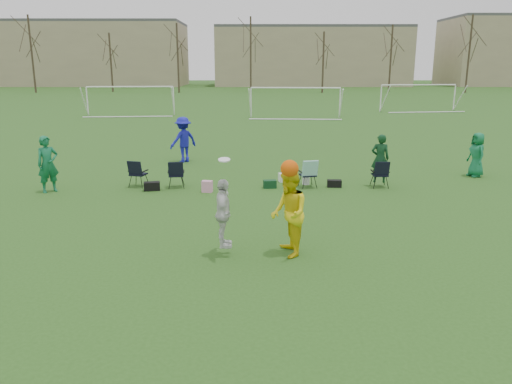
{
  "coord_description": "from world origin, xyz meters",
  "views": [
    {
      "loc": [
        0.72,
        -9.46,
        4.28
      ],
      "look_at": [
        0.74,
        2.33,
        1.25
      ],
      "focal_mm": 35.0,
      "sensor_mm": 36.0,
      "label": 1
    }
  ],
  "objects_px": {
    "goal_left": "(130,92)",
    "goal_mid": "(295,94)",
    "fielder_green_near": "(48,164)",
    "goal_right": "(419,90)",
    "fielder_green_far": "(477,155)",
    "center_contest": "(271,212)",
    "fielder_blue": "(183,140)"
  },
  "relations": [
    {
      "from": "fielder_green_near",
      "to": "goal_left",
      "type": "distance_m",
      "value": 27.03
    },
    {
      "from": "goal_mid",
      "to": "fielder_green_near",
      "type": "bearing_deg",
      "value": -108.71
    },
    {
      "from": "fielder_green_near",
      "to": "fielder_green_far",
      "type": "distance_m",
      "value": 15.9
    },
    {
      "from": "fielder_blue",
      "to": "center_contest",
      "type": "height_order",
      "value": "center_contest"
    },
    {
      "from": "fielder_green_far",
      "to": "goal_mid",
      "type": "bearing_deg",
      "value": -177.94
    },
    {
      "from": "fielder_blue",
      "to": "center_contest",
      "type": "distance_m",
      "value": 11.88
    },
    {
      "from": "fielder_green_far",
      "to": "goal_right",
      "type": "bearing_deg",
      "value": 155.37
    },
    {
      "from": "goal_right",
      "to": "goal_left",
      "type": "bearing_deg",
      "value": -179.25
    },
    {
      "from": "goal_left",
      "to": "goal_mid",
      "type": "distance_m",
      "value": 14.14
    },
    {
      "from": "goal_mid",
      "to": "center_contest",
      "type": "bearing_deg",
      "value": -91.44
    },
    {
      "from": "fielder_blue",
      "to": "goal_right",
      "type": "relative_size",
      "value": 0.27
    },
    {
      "from": "fielder_green_near",
      "to": "goal_left",
      "type": "bearing_deg",
      "value": 57.56
    },
    {
      "from": "fielder_green_far",
      "to": "goal_mid",
      "type": "height_order",
      "value": "goal_mid"
    },
    {
      "from": "fielder_green_far",
      "to": "goal_right",
      "type": "xyz_separation_m",
      "value": [
        6.65,
        28.33,
        1.06
      ]
    },
    {
      "from": "fielder_green_near",
      "to": "fielder_green_far",
      "type": "xyz_separation_m",
      "value": [
        15.71,
        2.44,
        -0.11
      ]
    },
    {
      "from": "center_contest",
      "to": "fielder_green_near",
      "type": "bearing_deg",
      "value": 141.59
    },
    {
      "from": "fielder_green_near",
      "to": "goal_right",
      "type": "xyz_separation_m",
      "value": [
        22.36,
        30.76,
        0.95
      ]
    },
    {
      "from": "fielder_blue",
      "to": "fielder_green_far",
      "type": "xyz_separation_m",
      "value": [
        11.84,
        -2.99,
        -0.15
      ]
    },
    {
      "from": "fielder_green_far",
      "to": "center_contest",
      "type": "xyz_separation_m",
      "value": [
        -8.27,
        -8.34,
        0.17
      ]
    },
    {
      "from": "fielder_blue",
      "to": "fielder_green_far",
      "type": "relative_size",
      "value": 1.17
    },
    {
      "from": "goal_left",
      "to": "goal_right",
      "type": "relative_size",
      "value": 1.01
    },
    {
      "from": "fielder_green_far",
      "to": "fielder_blue",
      "type": "bearing_deg",
      "value": -115.59
    },
    {
      "from": "fielder_green_near",
      "to": "goal_mid",
      "type": "xyz_separation_m",
      "value": [
        10.36,
        24.76,
        0.95
      ]
    },
    {
      "from": "fielder_green_far",
      "to": "center_contest",
      "type": "bearing_deg",
      "value": -56.18
    },
    {
      "from": "goal_mid",
      "to": "goal_right",
      "type": "xyz_separation_m",
      "value": [
        12.0,
        6.0,
        0.0
      ]
    },
    {
      "from": "fielder_green_near",
      "to": "goal_right",
      "type": "height_order",
      "value": "goal_right"
    },
    {
      "from": "fielder_green_near",
      "to": "goal_right",
      "type": "distance_m",
      "value": 38.04
    },
    {
      "from": "fielder_green_near",
      "to": "center_contest",
      "type": "xyz_separation_m",
      "value": [
        7.44,
        -5.9,
        0.07
      ]
    },
    {
      "from": "fielder_green_far",
      "to": "goal_left",
      "type": "relative_size",
      "value": 0.23
    },
    {
      "from": "fielder_green_near",
      "to": "fielder_blue",
      "type": "xyz_separation_m",
      "value": [
        3.87,
        5.43,
        0.04
      ]
    },
    {
      "from": "goal_right",
      "to": "fielder_blue",
      "type": "bearing_deg",
      "value": -134.13
    },
    {
      "from": "fielder_blue",
      "to": "fielder_green_far",
      "type": "distance_m",
      "value": 12.22
    }
  ]
}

